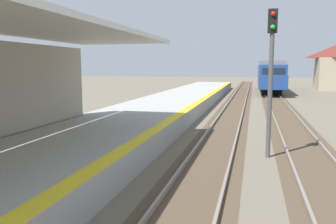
{
  "coord_description": "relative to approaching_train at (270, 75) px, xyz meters",
  "views": [
    {
      "loc": [
        3.31,
        3.18,
        3.26
      ],
      "look_at": [
        1.2,
        11.76,
        2.1
      ],
      "focal_mm": 37.33,
      "sensor_mm": 36.0,
      "label": 1
    }
  ],
  "objects": [
    {
      "name": "station_platform",
      "position": [
        -7.8,
        -34.68,
        -1.73
      ],
      "size": [
        5.0,
        80.0,
        0.91
      ],
      "color": "#999993",
      "rests_on": "ground"
    },
    {
      "name": "approaching_train",
      "position": [
        0.0,
        0.0,
        0.0
      ],
      "size": [
        2.93,
        19.6,
        4.76
      ],
      "color": "navy",
      "rests_on": "ground"
    },
    {
      "name": "track_pair_nearest_platform",
      "position": [
        -3.4,
        -30.68,
        -2.13
      ],
      "size": [
        2.34,
        120.0,
        0.16
      ],
      "color": "#4C3D2D",
      "rests_on": "ground"
    },
    {
      "name": "rail_signal_post",
      "position": [
        -1.44,
        -34.72,
        1.02
      ],
      "size": [
        0.32,
        0.34,
        5.2
      ],
      "color": "#4C4C4C",
      "rests_on": "ground"
    },
    {
      "name": "track_pair_middle",
      "position": [
        -0.0,
        -30.68,
        -2.13
      ],
      "size": [
        2.34,
        120.0,
        0.16
      ],
      "color": "#4C3D2D",
      "rests_on": "ground"
    }
  ]
}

